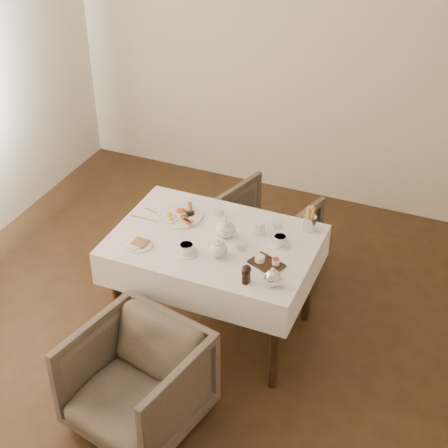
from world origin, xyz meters
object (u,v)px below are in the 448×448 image
Objects in this scene: armchair_near at (137,383)px; teapot_centre at (225,228)px; armchair_far at (265,231)px; table at (214,254)px; breakfast_plate at (180,215)px.

teapot_centre reaches higher than armchair_near.
armchair_far is 3.80× the size of teapot_centre.
teapot_centre is at bearing 42.67° from table.
breakfast_plate is 0.38m from teapot_centre.
teapot_centre reaches higher than breakfast_plate.
armchair_near is at bearing -95.63° from table.
teapot_centre is (0.06, 0.05, 0.19)m from table.
armchair_near is 2.31× the size of breakfast_plate.
teapot_centre is (0.36, -0.10, 0.06)m from breakfast_plate.
table is 1.83× the size of armchair_near.
teapot_centre is (-0.00, -0.78, 0.53)m from armchair_far.
teapot_centre is at bearing 106.54° from armchair_far.
breakfast_plate is at bearing 113.71° from armchair_near.
breakfast_plate reaches higher than table.
armchair_far is (0.15, 1.74, -0.02)m from armchair_near.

